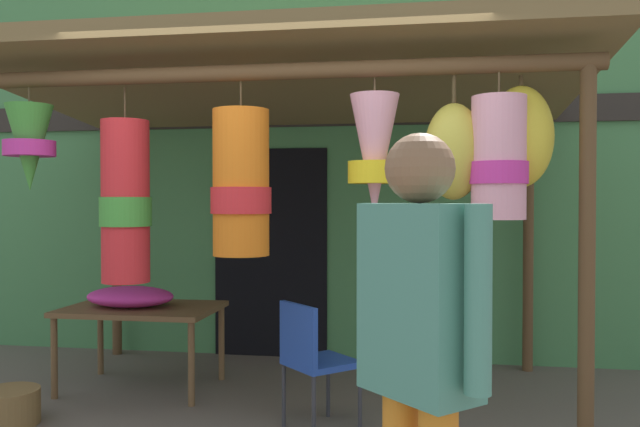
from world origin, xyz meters
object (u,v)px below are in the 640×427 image
at_px(display_table, 142,315).
at_px(vendor_in_orange, 419,343).
at_px(flower_heap_on_table, 132,297).
at_px(wicker_basket_by_table, 8,407).
at_px(folding_chair, 312,355).

xyz_separation_m(display_table, vendor_in_orange, (2.22, -2.69, 0.43)).
bearing_deg(flower_heap_on_table, display_table, 27.40).
bearing_deg(flower_heap_on_table, vendor_in_orange, -49.25).
distance_m(display_table, flower_heap_on_table, 0.17).
relative_size(display_table, vendor_in_orange, 0.69).
bearing_deg(wicker_basket_by_table, vendor_in_orange, -32.68).
distance_m(display_table, folding_chair, 1.68).
height_order(display_table, folding_chair, folding_chair).
xyz_separation_m(display_table, flower_heap_on_table, (-0.07, -0.04, 0.15)).
xyz_separation_m(flower_heap_on_table, wicker_basket_by_table, (-0.46, -0.89, -0.62)).
bearing_deg(flower_heap_on_table, folding_chair, -23.95).
relative_size(flower_heap_on_table, folding_chair, 0.83).
xyz_separation_m(flower_heap_on_table, vendor_in_orange, (2.28, -2.65, 0.29)).
height_order(display_table, flower_heap_on_table, flower_heap_on_table).
height_order(display_table, vendor_in_orange, vendor_in_orange).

